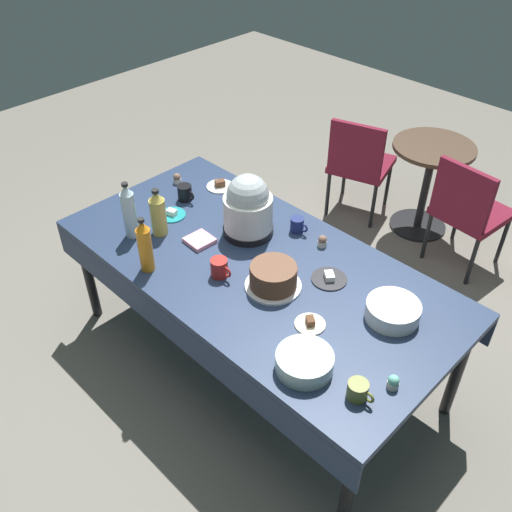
{
  "coord_description": "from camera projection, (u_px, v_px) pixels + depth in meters",
  "views": [
    {
      "loc": [
        1.62,
        -1.64,
        2.65
      ],
      "look_at": [
        0.0,
        0.0,
        0.8
      ],
      "focal_mm": 39.6,
      "sensor_mm": 36.0,
      "label": 1
    }
  ],
  "objects": [
    {
      "name": "ground",
      "position": [
        256.0,
        358.0,
        3.46
      ],
      "size": [
        9.0,
        9.0,
        0.0
      ],
      "primitive_type": "plane",
      "color": "slate"
    },
    {
      "name": "potluck_table",
      "position": [
        256.0,
        272.0,
        3.03
      ],
      "size": [
        2.2,
        1.1,
        0.75
      ],
      "color": "navy",
      "rests_on": "ground"
    },
    {
      "name": "frosted_layer_cake",
      "position": [
        273.0,
        277.0,
        2.81
      ],
      "size": [
        0.29,
        0.29,
        0.13
      ],
      "color": "silver",
      "rests_on": "potluck_table"
    },
    {
      "name": "slow_cooker",
      "position": [
        248.0,
        207.0,
        3.1
      ],
      "size": [
        0.29,
        0.29,
        0.37
      ],
      "color": "black",
      "rests_on": "potluck_table"
    },
    {
      "name": "glass_salad_bowl",
      "position": [
        304.0,
        362.0,
        2.41
      ],
      "size": [
        0.25,
        0.25,
        0.08
      ],
      "primitive_type": "cylinder",
      "color": "#B2C6BC",
      "rests_on": "potluck_table"
    },
    {
      "name": "ceramic_snack_bowl",
      "position": [
        393.0,
        311.0,
        2.65
      ],
      "size": [
        0.26,
        0.26,
        0.08
      ],
      "primitive_type": "cylinder",
      "color": "silver",
      "rests_on": "potluck_table"
    },
    {
      "name": "dessert_plate_cream",
      "position": [
        310.0,
        323.0,
        2.63
      ],
      "size": [
        0.15,
        0.15,
        0.04
      ],
      "color": "beige",
      "rests_on": "potluck_table"
    },
    {
      "name": "dessert_plate_charcoal",
      "position": [
        329.0,
        278.0,
        2.88
      ],
      "size": [
        0.18,
        0.18,
        0.04
      ],
      "color": "#2D2D33",
      "rests_on": "potluck_table"
    },
    {
      "name": "dessert_plate_white",
      "position": [
        220.0,
        185.0,
        3.58
      ],
      "size": [
        0.17,
        0.17,
        0.05
      ],
      "color": "white",
      "rests_on": "potluck_table"
    },
    {
      "name": "dessert_plate_teal",
      "position": [
        172.0,
        214.0,
        3.33
      ],
      "size": [
        0.16,
        0.16,
        0.04
      ],
      "color": "teal",
      "rests_on": "potluck_table"
    },
    {
      "name": "cupcake_cocoa",
      "position": [
        177.0,
        179.0,
        3.6
      ],
      "size": [
        0.05,
        0.05,
        0.07
      ],
      "color": "beige",
      "rests_on": "potluck_table"
    },
    {
      "name": "cupcake_rose",
      "position": [
        322.0,
        241.0,
        3.09
      ],
      "size": [
        0.05,
        0.05,
        0.07
      ],
      "color": "beige",
      "rests_on": "potluck_table"
    },
    {
      "name": "cupcake_lemon",
      "position": [
        393.0,
        382.0,
        2.34
      ],
      "size": [
        0.05,
        0.05,
        0.07
      ],
      "color": "beige",
      "rests_on": "potluck_table"
    },
    {
      "name": "soda_bottle_ginger_ale",
      "position": [
        158.0,
        213.0,
        3.12
      ],
      "size": [
        0.09,
        0.09,
        0.29
      ],
      "color": "gold",
      "rests_on": "potluck_table"
    },
    {
      "name": "soda_bottle_orange_juice",
      "position": [
        145.0,
        246.0,
        2.86
      ],
      "size": [
        0.07,
        0.07,
        0.32
      ],
      "color": "orange",
      "rests_on": "potluck_table"
    },
    {
      "name": "soda_bottle_water",
      "position": [
        129.0,
        212.0,
        3.09
      ],
      "size": [
        0.08,
        0.08,
        0.34
      ],
      "color": "silver",
      "rests_on": "potluck_table"
    },
    {
      "name": "coffee_mug_navy",
      "position": [
        298.0,
        225.0,
        3.19
      ],
      "size": [
        0.12,
        0.08,
        0.08
      ],
      "color": "navy",
      "rests_on": "potluck_table"
    },
    {
      "name": "coffee_mug_red",
      "position": [
        220.0,
        268.0,
        2.88
      ],
      "size": [
        0.13,
        0.09,
        0.1
      ],
      "color": "#B2231E",
      "rests_on": "potluck_table"
    },
    {
      "name": "coffee_mug_olive",
      "position": [
        358.0,
        390.0,
        2.29
      ],
      "size": [
        0.13,
        0.09,
        0.08
      ],
      "color": "olive",
      "rests_on": "potluck_table"
    },
    {
      "name": "coffee_mug_black",
      "position": [
        185.0,
        193.0,
        3.44
      ],
      "size": [
        0.13,
        0.09,
        0.1
      ],
      "color": "black",
      "rests_on": "potluck_table"
    },
    {
      "name": "paper_napkin_stack",
      "position": [
        200.0,
        240.0,
        3.13
      ],
      "size": [
        0.15,
        0.15,
        0.02
      ],
      "primitive_type": "cube",
      "rotation": [
        0.0,
        0.0,
        -0.05
      ],
      "color": "pink",
      "rests_on": "potluck_table"
    },
    {
      "name": "maroon_chair_left",
      "position": [
        359.0,
        161.0,
        4.37
      ],
      "size": [
        0.55,
        0.55,
        0.85
      ],
      "color": "maroon",
      "rests_on": "ground"
    },
    {
      "name": "maroon_chair_right",
      "position": [
        468.0,
        208.0,
        3.86
      ],
      "size": [
        0.48,
        0.48,
        0.85
      ],
      "color": "maroon",
      "rests_on": "ground"
    },
    {
      "name": "round_cafe_table",
      "position": [
        429.0,
        172.0,
        4.22
      ],
      "size": [
        0.6,
        0.6,
        0.72
      ],
      "color": "#473323",
      "rests_on": "ground"
    }
  ]
}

